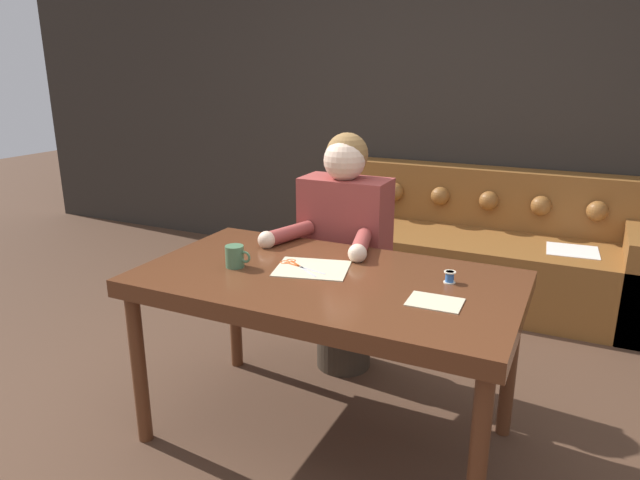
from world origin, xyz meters
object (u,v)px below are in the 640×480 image
object	(u,v)px
scissors	(296,265)
thread_spool	(450,277)
dining_table	(326,293)
couch	(481,252)
person	(344,254)
mug	(235,256)

from	to	relation	value
scissors	thread_spool	distance (m)	0.62
dining_table	couch	size ratio (longest dim) A/B	0.72
person	scissors	world-z (taller)	person
dining_table	scissors	xyz separation A→B (m)	(-0.16, 0.05, 0.07)
person	mug	distance (m)	0.70
mug	thread_spool	distance (m)	0.85
person	thread_spool	size ratio (longest dim) A/B	27.04
dining_table	thread_spool	bearing A→B (deg)	16.24
dining_table	couch	bearing A→B (deg)	81.32
dining_table	couch	world-z (taller)	couch
couch	thread_spool	world-z (taller)	couch
scissors	mug	xyz separation A→B (m)	(-0.22, -0.12, 0.04)
thread_spool	dining_table	bearing A→B (deg)	-163.76
mug	couch	bearing A→B (deg)	71.21
dining_table	thread_spool	world-z (taller)	thread_spool
scissors	thread_spool	bearing A→B (deg)	7.74
scissors	thread_spool	xyz separation A→B (m)	(0.61, 0.08, 0.02)
scissors	couch	bearing A→B (deg)	76.26
person	dining_table	bearing A→B (deg)	-73.44
scissors	mug	bearing A→B (deg)	-151.38
dining_table	scissors	world-z (taller)	scissors
couch	person	size ratio (longest dim) A/B	1.70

